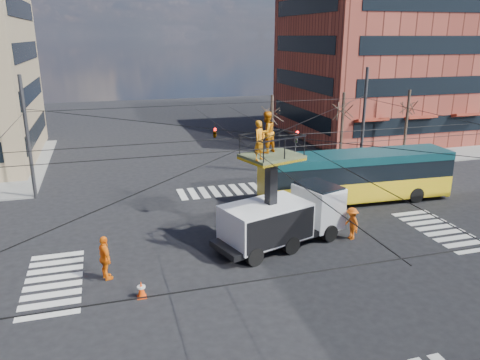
% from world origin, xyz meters
% --- Properties ---
extents(ground, '(120.00, 120.00, 0.00)m').
position_xyz_m(ground, '(0.00, 0.00, 0.00)').
color(ground, black).
rests_on(ground, ground).
extents(sidewalk_ne, '(18.00, 18.00, 0.12)m').
position_xyz_m(sidewalk_ne, '(21.00, 21.00, 0.06)').
color(sidewalk_ne, slate).
rests_on(sidewalk_ne, ground).
extents(crosswalks, '(22.40, 22.40, 0.02)m').
position_xyz_m(crosswalks, '(0.00, 0.00, 0.01)').
color(crosswalks, silver).
rests_on(crosswalks, ground).
extents(building_ne, '(20.06, 16.06, 14.00)m').
position_xyz_m(building_ne, '(21.98, 23.98, 7.00)').
color(building_ne, maroon).
rests_on(building_ne, ground).
extents(overhead_network, '(24.24, 24.24, 8.00)m').
position_xyz_m(overhead_network, '(-0.07, 0.40, 4.29)').
color(overhead_network, '#2D2D30').
rests_on(overhead_network, ground).
extents(tree_a, '(2.00, 2.00, 6.00)m').
position_xyz_m(tree_a, '(5.00, 13.50, 4.63)').
color(tree_a, '#382B21').
rests_on(tree_a, ground).
extents(tree_b, '(2.00, 2.00, 6.00)m').
position_xyz_m(tree_b, '(11.00, 13.50, 4.63)').
color(tree_b, '#382B21').
rests_on(tree_b, ground).
extents(tree_c, '(2.00, 2.00, 6.00)m').
position_xyz_m(tree_c, '(17.00, 13.50, 4.63)').
color(tree_c, '#382B21').
rests_on(tree_c, ground).
extents(utility_truck, '(7.37, 4.32, 6.82)m').
position_xyz_m(utility_truck, '(1.00, 0.88, 2.16)').
color(utility_truck, black).
rests_on(utility_truck, ground).
extents(city_bus, '(12.49, 3.13, 3.20)m').
position_xyz_m(city_bus, '(7.82, 5.57, 1.73)').
color(city_bus, gold).
rests_on(city_bus, ground).
extents(traffic_cone, '(0.36, 0.36, 0.73)m').
position_xyz_m(traffic_cone, '(-6.42, -2.36, 0.37)').
color(traffic_cone, '#FF450A').
rests_on(traffic_cone, ground).
extents(worker_ground, '(0.83, 1.28, 2.02)m').
position_xyz_m(worker_ground, '(-7.75, -0.39, 1.01)').
color(worker_ground, orange).
rests_on(worker_ground, ground).
extents(flagger, '(0.70, 1.15, 1.74)m').
position_xyz_m(flagger, '(4.68, 0.36, 0.87)').
color(flagger, '#FF6210').
rests_on(flagger, ground).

